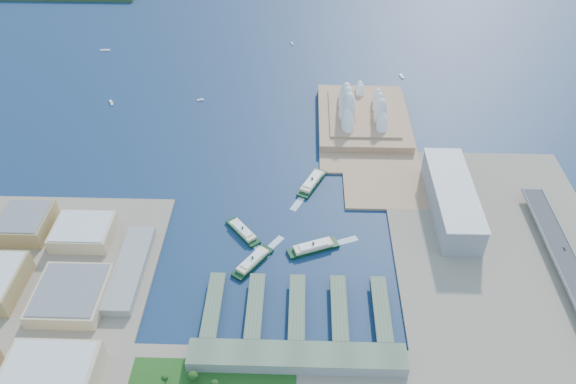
{
  "coord_description": "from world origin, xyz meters",
  "views": [
    {
      "loc": [
        15.87,
        -431.44,
        453.87
      ],
      "look_at": [
        -0.01,
        90.65,
        18.0
      ],
      "focal_mm": 35.0,
      "sensor_mm": 36.0,
      "label": 1
    }
  ],
  "objects_px": {
    "opera_house": "(364,103)",
    "ferry_d": "(313,246)",
    "ferry_c": "(253,260)",
    "car_c": "(564,248)",
    "ferry_b": "(312,181)",
    "toaster_building": "(452,199)",
    "ferry_a": "(243,230)"
  },
  "relations": [
    {
      "from": "opera_house",
      "to": "ferry_d",
      "type": "bearing_deg",
      "value": -105.53
    },
    {
      "from": "opera_house",
      "to": "car_c",
      "type": "relative_size",
      "value": 37.07
    },
    {
      "from": "ferry_b",
      "to": "car_c",
      "type": "xyz_separation_m",
      "value": [
        274.3,
        -120.98,
        9.84
      ]
    },
    {
      "from": "ferry_a",
      "to": "car_c",
      "type": "height_order",
      "value": "car_c"
    },
    {
      "from": "ferry_a",
      "to": "ferry_d",
      "type": "height_order",
      "value": "ferry_d"
    },
    {
      "from": "ferry_b",
      "to": "ferry_d",
      "type": "xyz_separation_m",
      "value": [
        0.89,
        -115.94,
        -0.15
      ]
    },
    {
      "from": "ferry_c",
      "to": "car_c",
      "type": "bearing_deg",
      "value": -141.81
    },
    {
      "from": "ferry_a",
      "to": "ferry_c",
      "type": "distance_m",
      "value": 49.82
    },
    {
      "from": "ferry_d",
      "to": "opera_house",
      "type": "bearing_deg",
      "value": -37.18
    },
    {
      "from": "toaster_building",
      "to": "ferry_c",
      "type": "bearing_deg",
      "value": -158.36
    },
    {
      "from": "ferry_d",
      "to": "car_c",
      "type": "bearing_deg",
      "value": -112.71
    },
    {
      "from": "ferry_b",
      "to": "ferry_c",
      "type": "bearing_deg",
      "value": -89.78
    },
    {
      "from": "ferry_a",
      "to": "ferry_b",
      "type": "height_order",
      "value": "ferry_b"
    },
    {
      "from": "ferry_c",
      "to": "ferry_d",
      "type": "relative_size",
      "value": 0.96
    },
    {
      "from": "ferry_c",
      "to": "car_c",
      "type": "distance_m",
      "value": 340.11
    },
    {
      "from": "opera_house",
      "to": "ferry_c",
      "type": "bearing_deg",
      "value": -115.73
    },
    {
      "from": "ferry_b",
      "to": "ferry_c",
      "type": "height_order",
      "value": "ferry_b"
    },
    {
      "from": "ferry_a",
      "to": "toaster_building",
      "type": "bearing_deg",
      "value": -28.94
    },
    {
      "from": "opera_house",
      "to": "ferry_b",
      "type": "bearing_deg",
      "value": -116.37
    },
    {
      "from": "opera_house",
      "to": "ferry_c",
      "type": "relative_size",
      "value": 3.19
    },
    {
      "from": "ferry_b",
      "to": "car_c",
      "type": "distance_m",
      "value": 299.95
    },
    {
      "from": "toaster_building",
      "to": "ferry_c",
      "type": "xyz_separation_m",
      "value": [
        -230.45,
        -91.44,
        -15.16
      ]
    },
    {
      "from": "opera_house",
      "to": "ferry_d",
      "type": "xyz_separation_m",
      "value": [
        -74.4,
        -267.8,
        -26.43
      ]
    },
    {
      "from": "opera_house",
      "to": "ferry_c",
      "type": "height_order",
      "value": "opera_house"
    },
    {
      "from": "opera_house",
      "to": "ferry_c",
      "type": "distance_m",
      "value": 324.62
    },
    {
      "from": "ferry_d",
      "to": "car_c",
      "type": "xyz_separation_m",
      "value": [
        273.4,
        -5.04,
        9.99
      ]
    },
    {
      "from": "ferry_b",
      "to": "ferry_d",
      "type": "height_order",
      "value": "ferry_b"
    },
    {
      "from": "ferry_b",
      "to": "ferry_d",
      "type": "distance_m",
      "value": 115.94
    },
    {
      "from": "ferry_c",
      "to": "car_c",
      "type": "height_order",
      "value": "car_c"
    },
    {
      "from": "ferry_c",
      "to": "ferry_d",
      "type": "height_order",
      "value": "ferry_d"
    },
    {
      "from": "opera_house",
      "to": "ferry_b",
      "type": "relative_size",
      "value": 2.98
    },
    {
      "from": "opera_house",
      "to": "car_c",
      "type": "bearing_deg",
      "value": -53.9
    }
  ]
}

